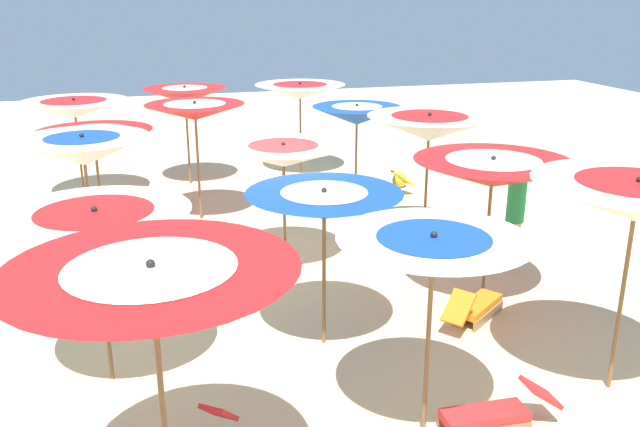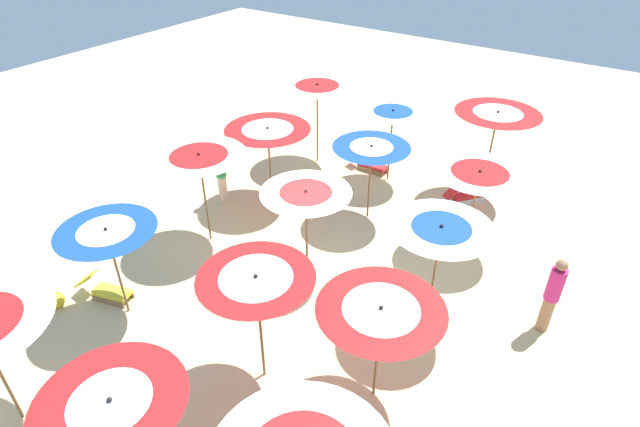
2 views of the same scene
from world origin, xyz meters
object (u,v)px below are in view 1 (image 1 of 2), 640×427
at_px(lounger_4, 121,257).
at_px(beach_ball, 400,180).
at_px(beach_umbrella_0, 74,109).
at_px(beach_umbrella_11, 357,115).
at_px(beach_umbrella_10, 300,91).
at_px(lounger_1, 475,307).
at_px(beach_umbrella_7, 283,155).
at_px(beach_umbrella_9, 433,254).
at_px(beach_umbrella_12, 429,128).
at_px(beach_umbrella_4, 153,291).
at_px(lounger_0, 385,189).
at_px(lounger_2, 493,413).
at_px(beach_umbrella_2, 83,151).
at_px(beach_umbrella_8, 324,205).
at_px(beachgoer_0, 515,215).
at_px(beach_umbrella_6, 195,112).
at_px(beach_umbrella_3, 96,229).
at_px(beach_umbrella_5, 185,95).
at_px(beach_umbrella_1, 94,139).
at_px(beach_umbrella_14, 636,201).
at_px(beach_umbrella_13, 492,173).

relative_size(lounger_4, beach_ball, 3.30).
relative_size(beach_umbrella_0, beach_umbrella_11, 1.05).
height_order(beach_umbrella_10, lounger_1, beach_umbrella_10).
bearing_deg(beach_umbrella_7, beach_umbrella_9, 5.14).
relative_size(beach_umbrella_7, beach_umbrella_12, 0.89).
height_order(beach_umbrella_4, lounger_0, beach_umbrella_4).
xyz_separation_m(lounger_2, beach_ball, (-9.05, 2.52, -0.02)).
xyz_separation_m(beach_umbrella_0, beach_umbrella_11, (1.68, 5.83, -0.13)).
distance_m(beach_umbrella_2, lounger_1, 6.17).
xyz_separation_m(beach_umbrella_8, beachgoer_0, (-1.64, 3.73, -0.98)).
xyz_separation_m(beach_umbrella_6, beach_umbrella_7, (2.94, 1.12, -0.28)).
xyz_separation_m(beach_umbrella_7, lounger_4, (-0.63, -2.69, -1.73)).
bearing_deg(lounger_0, beach_umbrella_9, 56.61).
height_order(beach_umbrella_3, beach_umbrella_5, beach_umbrella_5).
xyz_separation_m(beach_umbrella_9, lounger_4, (-5.46, -3.12, -1.82)).
distance_m(beach_umbrella_3, beach_umbrella_7, 4.01).
xyz_separation_m(beach_umbrella_1, lounger_1, (4.82, 5.16, -1.71)).
bearing_deg(lounger_2, beach_umbrella_2, -48.30).
xyz_separation_m(beach_umbrella_2, beach_umbrella_6, (-2.93, 1.92, 0.02)).
height_order(lounger_0, lounger_1, lounger_0).
distance_m(beach_umbrella_6, beach_umbrella_12, 4.59).
xyz_separation_m(beach_umbrella_0, beach_umbrella_9, (9.79, 3.94, -0.02)).
bearing_deg(beach_umbrella_7, beach_umbrella_0, -144.78).
bearing_deg(lounger_0, beach_umbrella_8, 46.96).
distance_m(beach_umbrella_12, beach_umbrella_14, 5.05).
xyz_separation_m(beach_umbrella_10, lounger_0, (2.70, 1.29, -1.87)).
bearing_deg(beach_umbrella_10, beach_umbrella_0, -79.24).
height_order(beach_umbrella_7, lounger_2, beach_umbrella_7).
distance_m(beach_umbrella_2, lounger_0, 7.16).
height_order(beach_umbrella_2, beach_umbrella_8, beach_umbrella_2).
bearing_deg(beach_umbrella_8, beach_ball, 150.96).
bearing_deg(lounger_2, beach_umbrella_13, -114.65).
xyz_separation_m(lounger_0, beach_ball, (-0.78, 0.67, -0.04)).
distance_m(beach_umbrella_13, beachgoer_0, 1.69).
xyz_separation_m(beach_umbrella_13, lounger_2, (3.03, -1.50, -1.76)).
distance_m(beach_umbrella_2, beach_ball, 8.10).
bearing_deg(beach_umbrella_6, beach_umbrella_8, 10.51).
bearing_deg(beach_umbrella_0, beach_umbrella_10, 100.76).
height_order(beach_umbrella_10, beach_ball, beach_umbrella_10).
distance_m(beach_umbrella_14, lounger_4, 7.94).
xyz_separation_m(beach_umbrella_13, lounger_1, (0.68, -0.49, -1.75)).
bearing_deg(beach_umbrella_0, beach_umbrella_14, 33.68).
bearing_deg(beach_ball, beach_umbrella_3, -42.90).
bearing_deg(beach_umbrella_5, lounger_4, -17.41).
xyz_separation_m(beach_umbrella_0, beach_umbrella_5, (-0.73, 2.41, 0.10)).
height_order(beach_umbrella_14, lounger_2, beach_umbrella_14).
distance_m(beach_umbrella_1, beach_umbrella_5, 4.01).
bearing_deg(beach_umbrella_13, beach_umbrella_2, -109.12).
bearing_deg(lounger_4, beach_umbrella_1, -147.63).
relative_size(beach_umbrella_9, beachgoer_0, 1.27).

